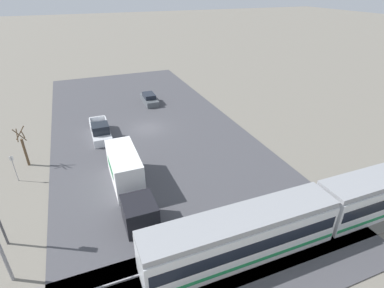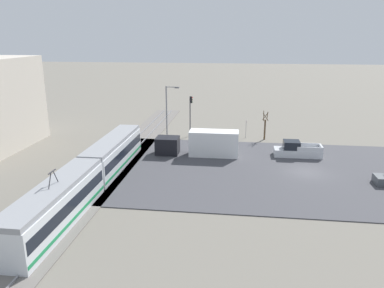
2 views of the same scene
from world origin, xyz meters
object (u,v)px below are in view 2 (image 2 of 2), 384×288
at_px(light_rail_tram, 90,174).
at_px(street_lamp_near_crossing, 168,108).
at_px(box_truck, 202,144).
at_px(pickup_truck, 297,150).
at_px(no_parking_sign, 246,127).
at_px(traffic_light_pole, 191,111).
at_px(street_tree, 265,127).

height_order(light_rail_tram, street_lamp_near_crossing, street_lamp_near_crossing).
relative_size(box_truck, pickup_truck, 1.79).
bearing_deg(light_rail_tram, box_truck, -37.75).
bearing_deg(box_truck, light_rail_tram, 142.25).
bearing_deg(box_truck, pickup_truck, -84.92).
relative_size(box_truck, no_parking_sign, 3.90).
bearing_deg(pickup_truck, street_lamp_near_crossing, 67.03).
xyz_separation_m(traffic_light_pole, street_lamp_near_crossing, (-0.66, 3.15, 0.53)).
height_order(box_truck, street_lamp_near_crossing, street_lamp_near_crossing).
bearing_deg(light_rail_tram, street_tree, -40.22).
bearing_deg(pickup_truck, no_parking_sign, 36.80).
bearing_deg(light_rail_tram, no_parking_sign, -34.82).
xyz_separation_m(traffic_light_pole, no_parking_sign, (0.11, -7.97, -2.18)).
bearing_deg(box_truck, traffic_light_pole, 16.44).
bearing_deg(street_lamp_near_crossing, no_parking_sign, -86.03).
distance_m(light_rail_tram, street_tree, 26.79).
distance_m(street_tree, no_parking_sign, 2.70).
distance_m(light_rail_tram, street_lamp_near_crossing, 20.85).
relative_size(street_tree, street_lamp_near_crossing, 0.56).
xyz_separation_m(light_rail_tram, street_lamp_near_crossing, (20.37, -3.58, 2.61)).
relative_size(traffic_light_pole, street_lamp_near_crossing, 0.80).
distance_m(box_truck, traffic_light_pole, 9.58).
relative_size(street_tree, no_parking_sign, 1.59).
distance_m(light_rail_tram, pickup_truck, 24.53).
distance_m(traffic_light_pole, no_parking_sign, 8.27).
xyz_separation_m(box_truck, street_lamp_near_crossing, (8.27, 5.78, 2.77)).
distance_m(pickup_truck, street_tree, 8.17).
height_order(traffic_light_pole, street_tree, traffic_light_pole).
xyz_separation_m(light_rail_tram, street_tree, (20.46, -17.30, 0.20)).
height_order(light_rail_tram, street_tree, light_rail_tram).
height_order(traffic_light_pole, no_parking_sign, traffic_light_pole).
distance_m(street_lamp_near_crossing, no_parking_sign, 11.47).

